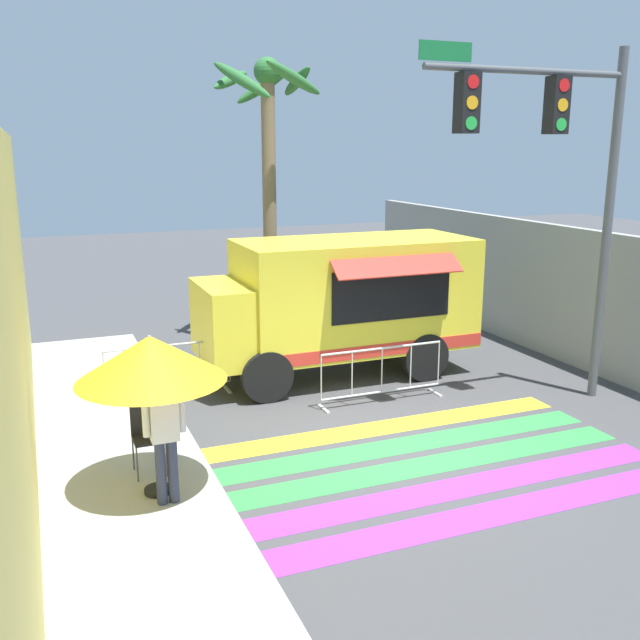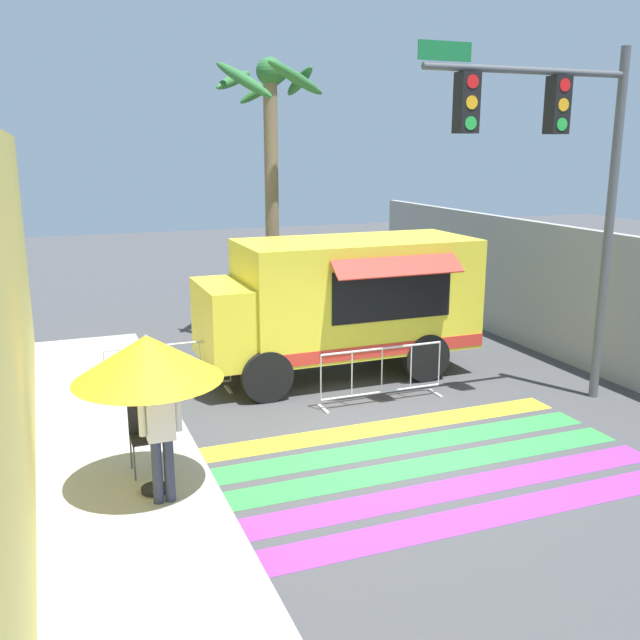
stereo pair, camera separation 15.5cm
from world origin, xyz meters
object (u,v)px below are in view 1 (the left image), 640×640
Objects in this scene: food_truck at (336,300)px; folding_chair at (147,430)px; vendor_person at (164,426)px; barricade_side at (169,371)px; traffic_signal_pole at (556,156)px; patio_umbrella at (151,359)px; palm_tree at (267,143)px; barricade_front at (382,374)px.

food_truck reaches higher than folding_chair.
vendor_person reaches higher than barricade_side.
food_truck is 0.89× the size of traffic_signal_pole.
patio_umbrella is at bearing 96.73° from vendor_person.
patio_umbrella reaches higher than folding_chair.
barricade_side is (-3.33, -0.10, -1.04)m from food_truck.
food_truck is at bearing 48.29° from folding_chair.
barricade_side is at bearing -133.48° from palm_tree.
food_truck is at bearing 95.51° from barricade_front.
barricade_front is (4.29, 2.55, -0.64)m from vendor_person.
folding_chair is (-4.20, -3.26, -0.84)m from food_truck.
traffic_signal_pole is at bearing -47.25° from food_truck.
folding_chair is 0.15× the size of palm_tree.
patio_umbrella is 0.33× the size of palm_tree.
barricade_side is at bearing 77.28° from patio_umbrella.
patio_umbrella reaches higher than vendor_person.
vendor_person is at bearing -75.33° from folding_chair.
patio_umbrella is at bearing -136.71° from food_truck.
traffic_signal_pole is 6.27× the size of folding_chair.
barricade_side is 0.36× the size of palm_tree.
traffic_signal_pole reaches higher than patio_umbrella.
food_truck is 2.02m from barricade_front.
folding_chair reaches higher than barricade_front.
palm_tree is (-0.54, 4.74, 4.05)m from barricade_front.
traffic_signal_pole is at bearing -25.10° from barricade_front.
palm_tree is (3.76, 7.30, 3.42)m from vendor_person.
barricade_side is at bearing 85.06° from folding_chair.
food_truck is at bearing 43.29° from patio_umbrella.
vendor_person is at bearing -134.00° from food_truck.
palm_tree is at bearing 69.11° from folding_chair.
barricade_side is at bearing 155.00° from traffic_signal_pole.
barricade_side is at bearing -178.32° from food_truck.
palm_tree is at bearing 97.04° from food_truck.
patio_umbrella is at bearing -79.42° from folding_chair.
vendor_person is 0.78× the size of barricade_side.
palm_tree is (-0.37, 3.02, 3.02)m from food_truck.
palm_tree is (2.96, 3.12, 4.06)m from barricade_side.
food_truck reaches higher than vendor_person.
barricade_side is 5.91m from palm_tree.
patio_umbrella is 5.11m from barricade_front.
patio_umbrella is 2.16× the size of folding_chair.
barricade_front is 6.26m from palm_tree.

